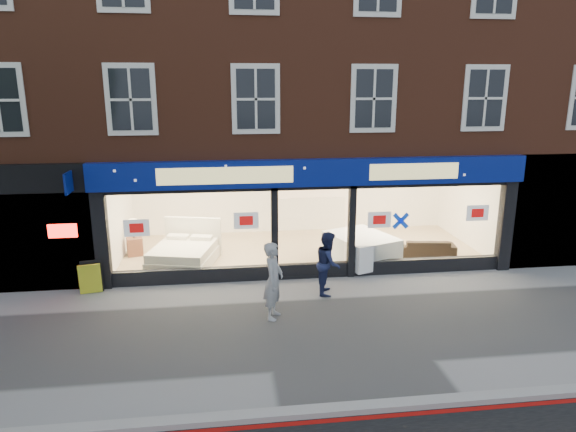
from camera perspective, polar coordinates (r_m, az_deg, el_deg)
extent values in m
plane|color=gray|center=(11.51, 5.46, -12.31)|extent=(120.00, 120.00, 0.00)
cube|color=#8C0A07|center=(8.94, 10.10, -21.12)|extent=(60.00, 0.10, 0.01)
cube|color=gray|center=(9.07, 9.72, -20.12)|extent=(60.00, 0.25, 0.12)
cube|color=tan|center=(16.26, 1.43, -3.86)|extent=(11.00, 4.50, 0.10)
cube|color=brown|center=(17.22, 0.64, 19.44)|extent=(19.00, 8.00, 6.70)
cube|color=navy|center=(13.28, 3.05, 4.84)|extent=(11.40, 0.28, 0.70)
cube|color=black|center=(14.19, 2.76, -6.03)|extent=(11.00, 0.18, 0.40)
cube|color=black|center=(13.97, -19.99, -2.50)|extent=(0.35, 0.30, 2.60)
cube|color=black|center=(15.72, 22.99, -0.94)|extent=(0.35, 0.30, 2.60)
cube|color=white|center=(13.55, -10.78, -1.71)|extent=(4.20, 0.02, 2.10)
cube|color=white|center=(14.64, 15.51, -0.77)|extent=(4.20, 0.02, 2.10)
cube|color=white|center=(14.05, 2.69, -2.16)|extent=(1.80, 0.02, 2.10)
cube|color=silver|center=(18.08, 0.38, 2.15)|extent=(11.00, 0.20, 2.60)
cube|color=#FFEAC6|center=(15.64, 1.49, 5.04)|extent=(11.00, 4.50, 0.12)
cube|color=black|center=(14.72, -27.89, -1.07)|extent=(3.80, 0.60, 3.30)
cube|color=#FF140C|center=(14.03, -23.77, -1.52)|extent=(0.70, 0.04, 0.35)
cube|color=black|center=(16.85, 28.76, 0.62)|extent=(4.00, 0.40, 3.30)
cube|color=silver|center=(15.07, -11.55, -4.79)|extent=(2.07, 2.28, 0.34)
cube|color=silver|center=(14.98, -11.61, -3.74)|extent=(1.99, 2.19, 0.24)
cube|color=silver|center=(15.88, -10.47, -2.18)|extent=(1.70, 0.54, 1.16)
cube|color=silver|center=(15.67, -12.10, -2.26)|extent=(0.68, 0.45, 0.12)
cube|color=silver|center=(15.45, -9.56, -2.38)|extent=(0.68, 0.45, 0.12)
cube|color=brown|center=(16.30, -16.66, -3.23)|extent=(0.55, 0.55, 0.55)
cube|color=white|center=(15.37, 8.07, -4.41)|extent=(2.13, 2.37, 0.26)
cube|color=white|center=(15.29, 8.10, -3.51)|extent=(2.13, 2.37, 0.26)
cube|color=white|center=(15.21, 8.13, -2.59)|extent=(2.13, 2.37, 0.26)
imported|color=black|center=(16.18, 15.09, -3.35)|extent=(1.79, 0.93, 0.50)
cube|color=gold|center=(13.99, -21.05, -6.40)|extent=(0.60, 0.45, 0.83)
imported|color=#94959B|center=(11.60, -1.63, -7.18)|extent=(0.62, 0.76, 1.79)
imported|color=#181F44|center=(12.98, 4.49, -5.21)|extent=(0.75, 0.89, 1.61)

